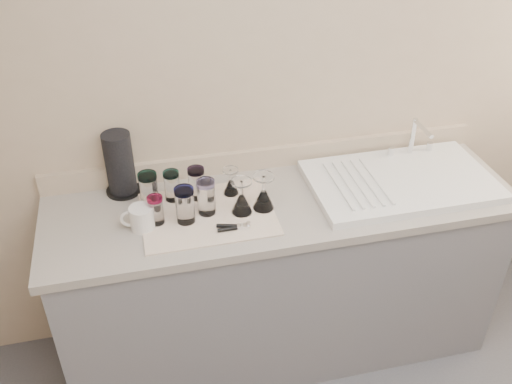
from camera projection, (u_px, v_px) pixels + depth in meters
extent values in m
cube|color=tan|center=(267.00, 98.00, 2.52)|extent=(3.50, 0.04, 2.50)
cube|color=slate|center=(280.00, 280.00, 2.74)|extent=(2.00, 0.60, 0.86)
cube|color=gray|center=(283.00, 204.00, 2.49)|extent=(2.06, 0.62, 0.04)
cube|color=white|center=(400.00, 181.00, 2.57)|extent=(0.82, 0.50, 0.03)
cylinder|color=silver|center=(413.00, 136.00, 2.70)|extent=(0.02, 0.02, 0.18)
cylinder|color=silver|center=(423.00, 129.00, 2.59)|extent=(0.02, 0.16, 0.02)
cylinder|color=silver|center=(391.00, 151.00, 2.72)|extent=(0.03, 0.03, 0.04)
cylinder|color=silver|center=(429.00, 146.00, 2.75)|extent=(0.03, 0.03, 0.04)
cube|color=white|center=(208.00, 214.00, 2.39)|extent=(0.55, 0.42, 0.01)
cylinder|color=white|center=(149.00, 192.00, 2.39)|extent=(0.08, 0.08, 0.14)
cylinder|color=#279777|center=(147.00, 176.00, 2.35)|extent=(0.08, 0.08, 0.02)
cylinder|color=white|center=(172.00, 187.00, 2.44)|extent=(0.07, 0.07, 0.12)
cylinder|color=#30BEAF|center=(171.00, 174.00, 2.40)|extent=(0.07, 0.07, 0.02)
cylinder|color=white|center=(197.00, 185.00, 2.45)|extent=(0.07, 0.07, 0.13)
cylinder|color=#713F95|center=(196.00, 171.00, 2.41)|extent=(0.07, 0.07, 0.02)
cylinder|color=white|center=(156.00, 211.00, 2.30)|extent=(0.06, 0.06, 0.11)
cylinder|color=#E01862|center=(155.00, 199.00, 2.27)|extent=(0.06, 0.06, 0.02)
cylinder|color=white|center=(185.00, 207.00, 2.30)|extent=(0.08, 0.08, 0.14)
cylinder|color=#2B32D2|center=(184.00, 191.00, 2.26)|extent=(0.08, 0.08, 0.02)
cylinder|color=white|center=(206.00, 199.00, 2.35)|extent=(0.07, 0.07, 0.14)
cylinder|color=#A296E1|center=(205.00, 183.00, 2.31)|extent=(0.08, 0.08, 0.02)
cone|color=white|center=(231.00, 187.00, 2.49)|extent=(0.07, 0.07, 0.06)
cylinder|color=white|center=(231.00, 176.00, 2.46)|extent=(0.01, 0.01, 0.05)
cylinder|color=white|center=(230.00, 170.00, 2.44)|extent=(0.07, 0.07, 0.01)
cone|color=white|center=(242.00, 204.00, 2.37)|extent=(0.09, 0.09, 0.08)
cylinder|color=white|center=(241.00, 189.00, 2.33)|extent=(0.01, 0.01, 0.07)
cylinder|color=white|center=(241.00, 182.00, 2.31)|extent=(0.09, 0.09, 0.01)
cone|color=white|center=(263.00, 199.00, 2.40)|extent=(0.09, 0.09, 0.08)
cylinder|color=white|center=(264.00, 184.00, 2.35)|extent=(0.01, 0.01, 0.07)
cylinder|color=white|center=(264.00, 177.00, 2.33)|extent=(0.09, 0.09, 0.01)
cube|color=silver|center=(244.00, 227.00, 2.30)|extent=(0.05, 0.03, 0.02)
cylinder|color=black|center=(230.00, 229.00, 2.29)|extent=(0.10, 0.02, 0.02)
cylinder|color=black|center=(229.00, 226.00, 2.30)|extent=(0.10, 0.04, 0.02)
cylinder|color=silver|center=(142.00, 218.00, 2.29)|extent=(0.11, 0.11, 0.10)
torus|color=silver|center=(129.00, 219.00, 2.28)|extent=(0.08, 0.02, 0.08)
cylinder|color=black|center=(124.00, 190.00, 2.53)|extent=(0.15, 0.15, 0.01)
cylinder|color=black|center=(119.00, 163.00, 2.45)|extent=(0.12, 0.12, 0.28)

